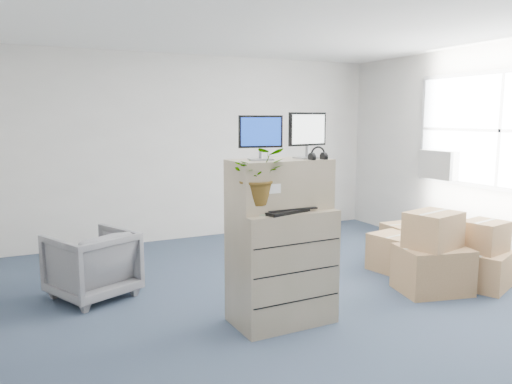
# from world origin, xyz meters

# --- Properties ---
(ground) EXTENTS (7.00, 7.00, 0.00)m
(ground) POSITION_xyz_m (0.00, 0.00, 0.00)
(ground) COLOR #273046
(ground) RESTS_ON ground
(wall_back) EXTENTS (6.00, 0.02, 2.80)m
(wall_back) POSITION_xyz_m (0.00, 3.51, 1.40)
(wall_back) COLOR #BCB9B3
(wall_back) RESTS_ON ground
(window) EXTENTS (0.07, 2.72, 1.52)m
(window) POSITION_xyz_m (2.96, 0.50, 1.70)
(window) COLOR #959597
(window) RESTS_ON wall_right
(ac_unit) EXTENTS (0.24, 0.60, 0.40)m
(ac_unit) POSITION_xyz_m (2.87, 1.40, 1.20)
(ac_unit) COLOR #BCBCB7
(ac_unit) RESTS_ON wall_right
(filing_cabinet_lower) EXTENTS (0.91, 0.58, 1.05)m
(filing_cabinet_lower) POSITION_xyz_m (-0.43, 0.03, 0.52)
(filing_cabinet_lower) COLOR gray
(filing_cabinet_lower) RESTS_ON ground
(filing_cabinet_upper) EXTENTS (0.91, 0.48, 0.45)m
(filing_cabinet_upper) POSITION_xyz_m (-0.43, 0.08, 1.27)
(filing_cabinet_upper) COLOR gray
(filing_cabinet_upper) RESTS_ON filing_cabinet_lower
(monitor_left) EXTENTS (0.39, 0.19, 0.39)m
(monitor_left) POSITION_xyz_m (-0.62, 0.08, 1.71)
(monitor_left) COLOR #99999E
(monitor_left) RESTS_ON filing_cabinet_upper
(monitor_right) EXTENTS (0.42, 0.19, 0.41)m
(monitor_right) POSITION_xyz_m (-0.16, 0.06, 1.73)
(monitor_right) COLOR #99999E
(monitor_right) RESTS_ON filing_cabinet_upper
(headphones) EXTENTS (0.16, 0.02, 0.15)m
(headphones) POSITION_xyz_m (-0.15, -0.10, 1.54)
(headphones) COLOR black
(headphones) RESTS_ON filing_cabinet_upper
(keyboard) EXTENTS (0.57, 0.36, 0.03)m
(keyboard) POSITION_xyz_m (-0.44, -0.08, 1.06)
(keyboard) COLOR black
(keyboard) RESTS_ON filing_cabinet_lower
(mouse) EXTENTS (0.10, 0.07, 0.03)m
(mouse) POSITION_xyz_m (-0.13, -0.07, 1.07)
(mouse) COLOR silver
(mouse) RESTS_ON filing_cabinet_lower
(water_bottle) EXTENTS (0.08, 0.08, 0.28)m
(water_bottle) POSITION_xyz_m (-0.36, 0.11, 1.19)
(water_bottle) COLOR #999DA1
(water_bottle) RESTS_ON filing_cabinet_lower
(phone_dock) EXTENTS (0.07, 0.06, 0.14)m
(phone_dock) POSITION_xyz_m (-0.43, 0.05, 1.10)
(phone_dock) COLOR silver
(phone_dock) RESTS_ON filing_cabinet_lower
(external_drive) EXTENTS (0.25, 0.22, 0.06)m
(external_drive) POSITION_xyz_m (-0.05, 0.15, 1.08)
(external_drive) COLOR black
(external_drive) RESTS_ON filing_cabinet_lower
(tissue_box) EXTENTS (0.29, 0.21, 0.10)m
(tissue_box) POSITION_xyz_m (-0.08, 0.13, 1.16)
(tissue_box) COLOR #397BC4
(tissue_box) RESTS_ON external_drive
(potted_plant) EXTENTS (0.53, 0.57, 0.47)m
(potted_plant) POSITION_xyz_m (-0.72, -0.06, 1.31)
(potted_plant) COLOR #9BAE8C
(potted_plant) RESTS_ON filing_cabinet_lower
(office_chair) EXTENTS (0.98, 0.95, 0.77)m
(office_chair) POSITION_xyz_m (-1.91, 1.43, 0.39)
(office_chair) COLOR #59595E
(office_chair) RESTS_ON ground
(cardboard_boxes) EXTENTS (1.44, 1.81, 0.87)m
(cardboard_boxes) POSITION_xyz_m (1.72, 0.36, 0.31)
(cardboard_boxes) COLOR #9B764B
(cardboard_boxes) RESTS_ON ground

